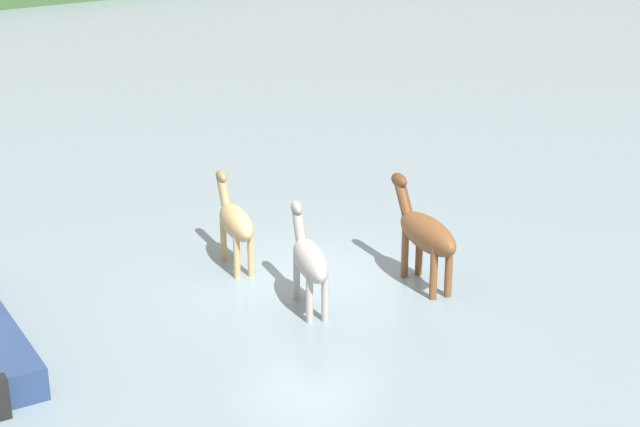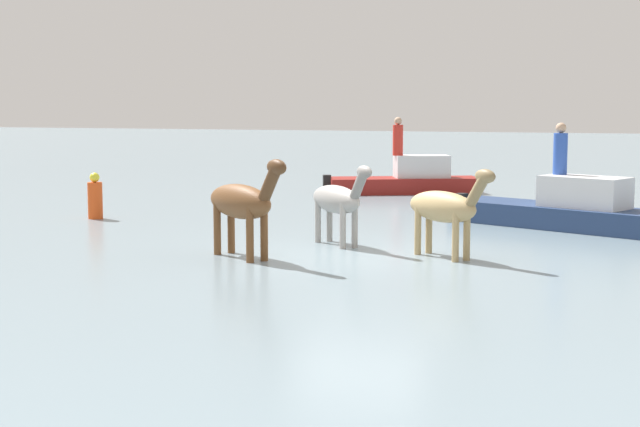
{
  "view_description": "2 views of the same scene",
  "coord_description": "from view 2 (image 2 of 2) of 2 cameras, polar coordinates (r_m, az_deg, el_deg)",
  "views": [
    {
      "loc": [
        -13.07,
        -8.72,
        6.54
      ],
      "look_at": [
        0.94,
        0.33,
        1.03
      ],
      "focal_mm": 49.77,
      "sensor_mm": 36.0,
      "label": 1
    },
    {
      "loc": [
        17.48,
        4.83,
        2.93
      ],
      "look_at": [
        0.05,
        -0.75,
        0.77
      ],
      "focal_mm": 54.53,
      "sensor_mm": 36.0,
      "label": 2
    }
  ],
  "objects": [
    {
      "name": "ground_plane",
      "position": [
        18.37,
        2.29,
        -2.46
      ],
      "size": [
        141.19,
        141.19,
        0.0
      ],
      "primitive_type": "plane",
      "color": "gray"
    },
    {
      "name": "horse_rear_stallion",
      "position": [
        18.05,
        7.36,
        0.36
      ],
      "size": [
        1.6,
        1.96,
        1.71
      ],
      "rotation": [
        0.0,
        0.0,
        0.93
      ],
      "color": "tan",
      "rests_on": "ground_plane"
    },
    {
      "name": "horse_dark_mare",
      "position": [
        17.92,
        -4.57,
        0.66
      ],
      "size": [
        1.72,
        2.2,
        1.89
      ],
      "rotation": [
        0.0,
        0.0,
        0.95
      ],
      "color": "brown",
      "rests_on": "ground_plane"
    },
    {
      "name": "horse_gray_outer",
      "position": [
        19.45,
        1.06,
        0.8
      ],
      "size": [
        1.72,
        1.8,
        1.67
      ],
      "rotation": [
        0.0,
        0.0,
        0.82
      ],
      "color": "#9E9993",
      "rests_on": "ground_plane"
    },
    {
      "name": "boat_dinghy_port",
      "position": [
        30.57,
        5.12,
        1.79
      ],
      "size": [
        3.01,
        4.8,
        1.34
      ],
      "rotation": [
        0.0,
        0.0,
        1.97
      ],
      "color": "maroon",
      "rests_on": "ground_plane"
    },
    {
      "name": "boat_tender_starboard",
      "position": [
        22.91,
        14.09,
        -0.02
      ],
      "size": [
        3.54,
        5.35,
        1.36
      ],
      "rotation": [
        0.0,
        0.0,
        1.13
      ],
      "color": "navy",
      "rests_on": "ground_plane"
    },
    {
      "name": "person_boatman_standing",
      "position": [
        30.34,
        4.59,
        4.45
      ],
      "size": [
        0.32,
        0.32,
        1.19
      ],
      "color": "red",
      "rests_on": "boat_dinghy_port"
    },
    {
      "name": "person_watcher_seated",
      "position": [
        23.02,
        13.93,
        3.61
      ],
      "size": [
        0.32,
        0.32,
        1.19
      ],
      "color": "#2D51B2",
      "rests_on": "boat_tender_starboard"
    },
    {
      "name": "buoy_channel_marker",
      "position": [
        24.53,
        -13.06,
        0.89
      ],
      "size": [
        0.36,
        0.36,
        1.14
      ],
      "color": "#E54C19",
      "rests_on": "ground_plane"
    }
  ]
}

